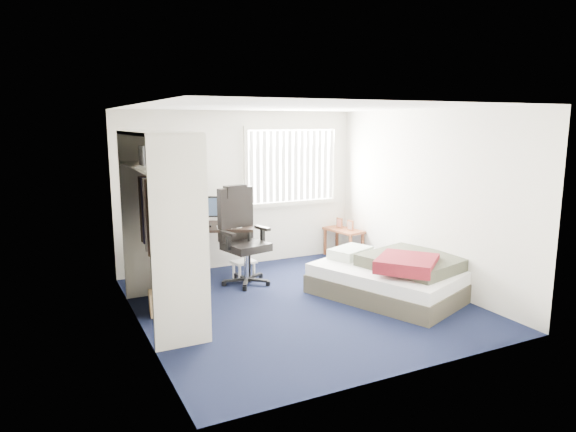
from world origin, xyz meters
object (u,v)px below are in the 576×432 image
(office_chair, at_px, (242,246))
(nightstand, at_px, (344,233))
(desk, at_px, (199,224))
(bed, at_px, (394,276))

(office_chair, bearing_deg, nightstand, 14.74)
(nightstand, bearing_deg, desk, 179.72)
(nightstand, height_order, bed, nightstand)
(desk, height_order, nightstand, desk)
(desk, bearing_deg, office_chair, -50.17)
(nightstand, bearing_deg, bed, -103.25)
(nightstand, distance_m, bed, 2.07)
(desk, height_order, bed, desk)
(desk, xyz_separation_m, nightstand, (2.56, -0.01, -0.38))
(office_chair, xyz_separation_m, bed, (1.62, -1.46, -0.27))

